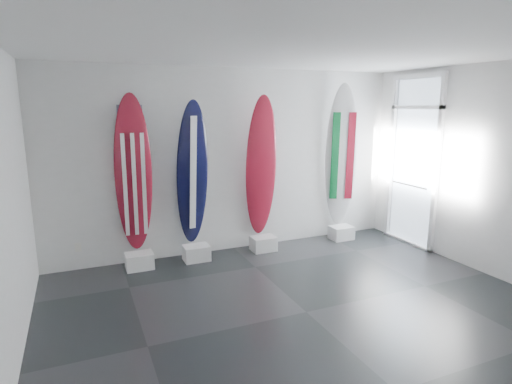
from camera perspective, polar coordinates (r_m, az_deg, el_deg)
name	(u,v)px	position (r m, az deg, el deg)	size (l,w,h in m)	color
floor	(306,312)	(5.22, 6.85, -15.88)	(6.00, 6.00, 0.00)	black
ceiling	(313,47)	(4.67, 7.79, 18.88)	(6.00, 6.00, 0.00)	white
wall_back	(233,161)	(6.96, -3.20, 4.17)	(6.00, 6.00, 0.00)	silver
wall_right	(497,172)	(6.74, 29.89, 2.39)	(5.00, 5.00, 0.00)	silver
display_block_usa	(139,261)	(6.61, -15.54, -9.00)	(0.40, 0.30, 0.24)	white
surfboard_usa	(133,175)	(6.38, -16.30, 2.24)	(0.53, 0.08, 2.36)	maroon
display_block_navy	(196,253)	(6.77, -8.09, -8.19)	(0.40, 0.30, 0.24)	white
surfboard_navy	(192,174)	(6.55, -8.63, 2.42)	(0.51, 0.08, 2.27)	black
display_block_swiss	(263,244)	(7.14, 1.01, -7.01)	(0.40, 0.30, 0.24)	white
surfboard_swiss	(261,167)	(6.92, 0.70, 3.39)	(0.53, 0.08, 2.35)	maroon
display_block_italy	(341,233)	(7.88, 11.50, -5.44)	(0.40, 0.30, 0.24)	white
surfboard_italy	(341,156)	(7.68, 11.50, 4.76)	(0.58, 0.08, 2.55)	silver
wall_outlet	(78,247)	(6.78, -23.01, -6.94)	(0.09, 0.02, 0.13)	silver
glass_door	(413,163)	(7.75, 20.57, 3.65)	(0.12, 1.16, 2.85)	white
balcony	(464,208)	(8.87, 26.39, -1.98)	(2.80, 2.20, 1.20)	slate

